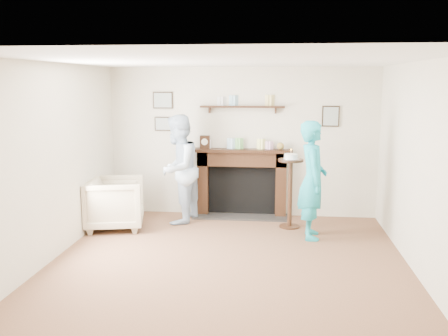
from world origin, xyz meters
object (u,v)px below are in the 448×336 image
Objects in this scene: armchair at (116,228)px; man at (179,222)px; pedestal_table at (290,180)px; woman at (311,237)px.

armchair is 0.50× the size of man.
man is (0.91, 0.44, 0.00)m from armchair.
pedestal_table is (2.70, 0.34, 0.76)m from armchair.
armchair is 0.51× the size of woman.
woman is (2.09, -0.59, 0.00)m from man.
woman is at bearing -105.47° from armchair.
pedestal_table reaches higher than armchair.
man is 1.95m from pedestal_table.
man is 1.02× the size of woman.
man is at bearing -76.73° from armchair.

